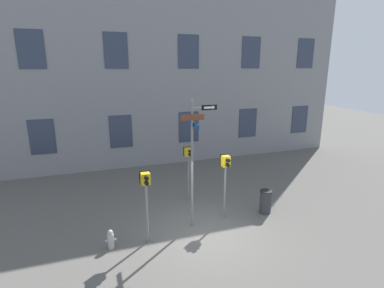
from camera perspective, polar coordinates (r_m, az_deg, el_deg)
The scene contains 8 objects.
ground_plane at distance 11.01m, azimuth 2.81°, elevation -16.75°, with size 60.00×60.00×0.00m, color #595651.
building_facade at distance 17.47m, azimuth -7.54°, elevation 17.10°, with size 24.00×0.64×13.01m.
street_sign_pole at distance 10.42m, azimuth 0.38°, elevation -1.83°, with size 1.31×1.07×4.65m.
pedestrian_signal_left at distance 9.80m, azimuth -8.77°, elevation -8.38°, with size 0.35×0.40×2.49m.
pedestrian_signal_right at distance 11.27m, azimuth 6.41°, elevation -4.85°, with size 0.35×0.40×2.55m.
pedestrian_signal_across at distance 12.74m, azimuth -0.67°, elevation -2.97°, with size 0.37×0.40×2.41m.
fire_hydrant at distance 10.47m, azimuth -15.22°, elevation -17.11°, with size 0.36×0.20×0.65m.
trash_bin at distance 12.51m, azimuth 13.81°, elevation -10.64°, with size 0.47×0.47×0.96m.
Camera 1 is at (-3.52, -8.71, 5.75)m, focal length 28.00 mm.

